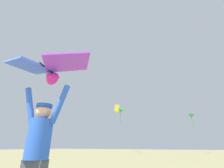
% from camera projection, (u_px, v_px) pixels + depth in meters
% --- Properties ---
extents(kite_flyer_person, '(0.80, 0.42, 1.92)m').
position_uv_depth(kite_flyer_person, '(37.00, 151.00, 2.25)').
color(kite_flyer_person, '#424751').
rests_on(kite_flyer_person, ground).
extents(held_stunt_kite, '(1.52, 1.00, 0.38)m').
position_uv_depth(held_stunt_kite, '(48.00, 68.00, 2.67)').
color(held_stunt_kite, black).
extents(distant_kite_yellow_mid_left, '(1.30, 1.27, 1.47)m').
position_uv_depth(distant_kite_yellow_mid_left, '(117.00, 108.00, 31.48)').
color(distant_kite_yellow_mid_left, yellow).
extents(distant_kite_green_mid_right, '(1.33, 1.31, 2.21)m').
position_uv_depth(distant_kite_green_mid_right, '(191.00, 116.00, 28.63)').
color(distant_kite_green_mid_right, green).
extents(distant_kite_green_overhead_distant, '(1.39, 1.33, 2.46)m').
position_uv_depth(distant_kite_green_overhead_distant, '(120.00, 111.00, 25.65)').
color(distant_kite_green_overhead_distant, green).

